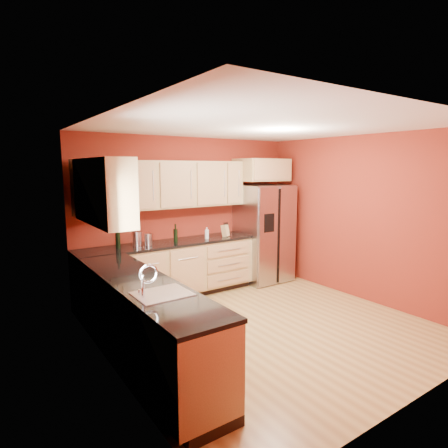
{
  "coord_description": "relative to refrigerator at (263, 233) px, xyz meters",
  "views": [
    {
      "loc": [
        -3.11,
        -3.6,
        2.09
      ],
      "look_at": [
        -0.03,
        0.9,
        1.27
      ],
      "focal_mm": 30.0,
      "sensor_mm": 36.0,
      "label": 1
    }
  ],
  "objects": [
    {
      "name": "base_cabinets_left",
      "position": [
        -3.05,
        -1.62,
        -0.45
      ],
      "size": [
        0.6,
        2.8,
        0.88
      ],
      "primitive_type": "cube",
      "color": "#A0804E",
      "rests_on": "floor"
    },
    {
      "name": "wine_bottle_b",
      "position": [
        -2.7,
        0.11,
        0.19
      ],
      "size": [
        0.07,
        0.07,
        0.31
      ],
      "primitive_type": null,
      "rotation": [
        0.0,
        0.0,
        0.04
      ],
      "color": "black",
      "rests_on": "countertop_back"
    },
    {
      "name": "floor",
      "position": [
        -1.35,
        -1.62,
        -0.89
      ],
      "size": [
        4.0,
        4.0,
        0.0
      ],
      "primitive_type": "plane",
      "color": "olive",
      "rests_on": "ground"
    },
    {
      "name": "base_cabinets_back",
      "position": [
        -1.9,
        0.07,
        -0.45
      ],
      "size": [
        2.9,
        0.6,
        0.88
      ],
      "primitive_type": "cube",
      "color": "#A0804E",
      "rests_on": "floor"
    },
    {
      "name": "corner_upper_cabinet",
      "position": [
        -3.02,
        0.04,
        0.94
      ],
      "size": [
        0.67,
        0.67,
        0.75
      ],
      "primitive_type": "cube",
      "rotation": [
        0.0,
        0.0,
        0.79
      ],
      "color": "#A0804E",
      "rests_on": "wall_back"
    },
    {
      "name": "wall_front",
      "position": [
        -1.35,
        -3.62,
        0.41
      ],
      "size": [
        4.0,
        0.04,
        2.6
      ],
      "primitive_type": "cube",
      "color": "maroon",
      "rests_on": "floor"
    },
    {
      "name": "ceiling",
      "position": [
        -1.35,
        -1.62,
        1.71
      ],
      "size": [
        4.0,
        4.0,
        0.0
      ],
      "primitive_type": "plane",
      "color": "white",
      "rests_on": "wall_back"
    },
    {
      "name": "canister_right",
      "position": [
        -2.25,
        0.04,
        0.12
      ],
      "size": [
        0.13,
        0.13,
        0.18
      ],
      "primitive_type": "cylinder",
      "rotation": [
        0.0,
        0.0,
        -0.27
      ],
      "color": "silver",
      "rests_on": "countertop_back"
    },
    {
      "name": "soap_dispenser",
      "position": [
        -1.24,
        -0.01,
        0.13
      ],
      "size": [
        0.07,
        0.07,
        0.19
      ],
      "primitive_type": "cylinder",
      "rotation": [
        0.0,
        0.0,
        -0.12
      ],
      "color": "white",
      "rests_on": "countertop_back"
    },
    {
      "name": "sink_faucet",
      "position": [
        -3.04,
        -2.12,
        0.18
      ],
      "size": [
        0.5,
        0.42,
        0.3
      ],
      "primitive_type": null,
      "color": "silver",
      "rests_on": "countertop_left"
    },
    {
      "name": "wall_back",
      "position": [
        -1.35,
        0.38,
        0.41
      ],
      "size": [
        4.0,
        0.04,
        2.6
      ],
      "primitive_type": "cube",
      "color": "maroon",
      "rests_on": "floor"
    },
    {
      "name": "window",
      "position": [
        -3.33,
        -2.12,
        0.66
      ],
      "size": [
        0.03,
        0.9,
        1.0
      ],
      "primitive_type": "cube",
      "color": "white",
      "rests_on": "wall_left"
    },
    {
      "name": "upper_cabinets_left",
      "position": [
        -3.19,
        -0.9,
        0.94
      ],
      "size": [
        0.33,
        1.35,
        0.75
      ],
      "primitive_type": "cube",
      "color": "#A0804E",
      "rests_on": "wall_left"
    },
    {
      "name": "canister_left",
      "position": [
        -2.4,
        0.11,
        0.14
      ],
      "size": [
        0.16,
        0.16,
        0.22
      ],
      "primitive_type": "cylinder",
      "rotation": [
        0.0,
        0.0,
        0.17
      ],
      "color": "silver",
      "rests_on": "countertop_back"
    },
    {
      "name": "knife_block",
      "position": [
        -0.87,
        -0.01,
        0.13
      ],
      "size": [
        0.13,
        0.12,
        0.2
      ],
      "primitive_type": "cube",
      "rotation": [
        0.0,
        0.0,
        0.39
      ],
      "color": "tan",
      "rests_on": "countertop_back"
    },
    {
      "name": "wall_left",
      "position": [
        -3.35,
        -1.62,
        0.41
      ],
      "size": [
        0.04,
        4.0,
        2.6
      ],
      "primitive_type": "cube",
      "color": "maroon",
      "rests_on": "floor"
    },
    {
      "name": "refrigerator",
      "position": [
        0.0,
        0.0,
        0.0
      ],
      "size": [
        0.9,
        0.75,
        1.78
      ],
      "primitive_type": "cube",
      "color": "silver",
      "rests_on": "floor"
    },
    {
      "name": "countertop_back",
      "position": [
        -1.9,
        0.06,
        0.01
      ],
      "size": [
        2.9,
        0.62,
        0.04
      ],
      "primitive_type": "cube",
      "color": "black",
      "rests_on": "base_cabinets_back"
    },
    {
      "name": "over_fridge_cabinet",
      "position": [
        0.0,
        0.07,
        1.16
      ],
      "size": [
        0.92,
        0.6,
        0.4
      ],
      "primitive_type": "cube",
      "color": "#A0804E",
      "rests_on": "wall_back"
    },
    {
      "name": "wall_right",
      "position": [
        0.65,
        -1.62,
        0.41
      ],
      "size": [
        0.04,
        4.0,
        2.6
      ],
      "primitive_type": "cube",
      "color": "maroon",
      "rests_on": "floor"
    },
    {
      "name": "wine_bottle_a",
      "position": [
        -1.81,
        -0.0,
        0.18
      ],
      "size": [
        0.08,
        0.08,
        0.3
      ],
      "primitive_type": null,
      "rotation": [
        0.0,
        0.0,
        -0.22
      ],
      "color": "black",
      "rests_on": "countertop_back"
    },
    {
      "name": "countertop_left",
      "position": [
        -3.04,
        -1.62,
        0.01
      ],
      "size": [
        0.62,
        2.8,
        0.04
      ],
      "primitive_type": "cube",
      "color": "black",
      "rests_on": "base_cabinets_left"
    },
    {
      "name": "upper_cabinets_back",
      "position": [
        -1.6,
        0.21,
        0.94
      ],
      "size": [
        2.3,
        0.33,
        0.75
      ],
      "primitive_type": "cube",
      "color": "#A0804E",
      "rests_on": "wall_back"
    }
  ]
}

